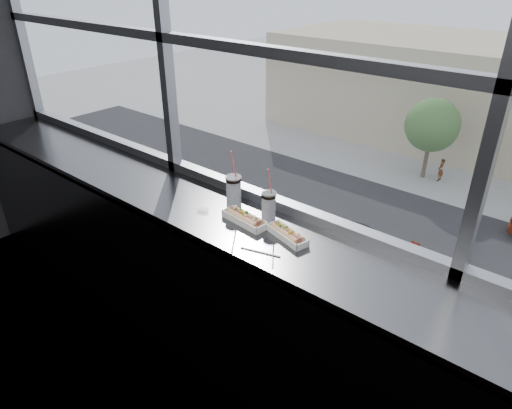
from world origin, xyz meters
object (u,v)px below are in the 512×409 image
Objects in this scene: hotdog_tray_left at (245,218)px; car_near_b at (361,242)px; tree_left at (432,125)px; soda_cup_right at (269,204)px; car_near_c at (463,282)px; loose_straw at (260,252)px; wrapper at (203,210)px; pedestrian_a at (441,168)px; soda_cup_left at (234,189)px; car_near_a at (243,198)px; hotdog_tray_right at (287,234)px.

hotdog_tray_left is 20.75m from car_near_b.
hotdog_tray_left is 0.05× the size of tree_left.
soda_cup_right is 0.05× the size of car_near_c.
loose_straw is 30.83m from tree_left.
soda_cup_right is 0.05× the size of car_near_b.
tree_left is (-7.98, 28.33, -8.30)m from wrapper.
wrapper reaches higher than pedestrian_a.
wrapper reaches higher than car_near_c.
soda_cup_left is 31.20m from pedestrian_a.
soda_cup_left is at bearing 153.87° from hotdog_tray_left.
pedestrian_a is at bearing 110.26° from hotdog_tray_left.
hotdog_tray_left is 0.16m from soda_cup_right.
hotdog_tray_left is 19.71m from car_near_c.
soda_cup_right is at bearing -73.51° from tree_left.
soda_cup_left reaches higher than car_near_a.
wrapper reaches higher than loose_straw.
wrapper is 31.31m from pedestrian_a.
tree_left is (-8.26, 28.27, -8.31)m from hotdog_tray_left.
hotdog_tray_left reaches higher than wrapper.
hotdog_tray_right reaches higher than tree_left.
car_near_c is at bearing 23.86° from pedestrian_a.
hotdog_tray_right is 0.24m from soda_cup_right.
car_near_b is 1.15× the size of tree_left.
loose_straw is at bearing -28.10° from hotdog_tray_left.
pedestrian_a is at bearing 120.33° from hotdog_tray_right.
tree_left is at bearing 112.38° from hotdog_tray_left.
pedestrian_a is (-6.97, 28.27, -11.20)m from soda_cup_left.
car_near_b is at bearing -82.64° from tree_left.
loose_straw is 31.54m from pedestrian_a.
hotdog_tray_right is 0.15× the size of pedestrian_a.
soda_cup_right reaches higher than wrapper.
hotdog_tray_left is at bearing 128.94° from loose_straw.
wrapper is (-0.28, -0.06, -0.02)m from hotdog_tray_left.
car_near_b reaches higher than car_near_a.
pedestrian_a is (-7.17, 28.39, -11.13)m from hotdog_tray_left.
car_near_c is at bearing 95.71° from soda_cup_left.
hotdog_tray_left is 0.92× the size of soda_cup_right.
loose_straw is 0.03× the size of car_near_b.
wrapper is 30.58m from tree_left.
pedestrian_a is at bearing -2.82° from car_near_b.
soda_cup_right reaches higher than hotdog_tray_right.
car_near_a is 1.06× the size of tree_left.
loose_straw reaches higher than pedestrian_a.
hotdog_tray_right is 30.66m from tree_left.
tree_left is (-8.06, 28.15, -8.39)m from soda_cup_left.
soda_cup_left is 19.64m from car_near_c.
soda_cup_left is (-0.19, 0.12, 0.08)m from hotdog_tray_left.
car_near_b is at bearing 91.63° from car_near_c.
pedestrian_a is (-6.89, 28.45, -11.11)m from wrapper.
car_near_b is 4.90m from car_near_c.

